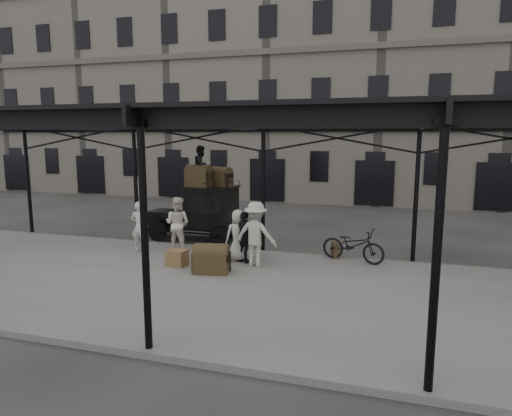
{
  "coord_description": "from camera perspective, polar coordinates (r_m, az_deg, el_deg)",
  "views": [
    {
      "loc": [
        4.34,
        -13.0,
        4.17
      ],
      "look_at": [
        -0.13,
        1.6,
        1.7
      ],
      "focal_mm": 32.0,
      "sensor_mm": 36.0,
      "label": 1
    }
  ],
  "objects": [
    {
      "name": "porter_official",
      "position": [
        14.39,
        -1.42,
        -3.63
      ],
      "size": [
        1.04,
        0.86,
        1.65
      ],
      "primitive_type": "imported",
      "rotation": [
        0.0,
        0.0,
        2.58
      ],
      "color": "black",
      "rests_on": "platform"
    },
    {
      "name": "steamer_trunk_platform",
      "position": [
        13.5,
        -5.6,
        -6.56
      ],
      "size": [
        1.09,
        0.78,
        0.73
      ],
      "primitive_type": null,
      "rotation": [
        0.0,
        0.0,
        0.18
      ],
      "color": "#4E3D24",
      "rests_on": "platform"
    },
    {
      "name": "ground",
      "position": [
        14.33,
        -1.39,
        -7.73
      ],
      "size": [
        120.0,
        120.0,
        0.0
      ],
      "primitive_type": "plane",
      "color": "#383533",
      "rests_on": "ground"
    },
    {
      "name": "platform",
      "position": [
        12.52,
        -4.32,
        -9.93
      ],
      "size": [
        28.0,
        8.0,
        0.15
      ],
      "primitive_type": "cube",
      "color": "slate",
      "rests_on": "ground"
    },
    {
      "name": "steamer_trunk_roof_near",
      "position": [
        17.71,
        -7.16,
        3.81
      ],
      "size": [
        1.03,
        0.71,
        0.71
      ],
      "primitive_type": null,
      "rotation": [
        0.0,
        0.0,
        -0.13
      ],
      "color": "#4E3D24",
      "rests_on": "taxi"
    },
    {
      "name": "canopy",
      "position": [
        12.1,
        -4.1,
        11.19
      ],
      "size": [
        22.5,
        9.0,
        4.74
      ],
      "color": "black",
      "rests_on": "ground"
    },
    {
      "name": "porter_roof",
      "position": [
        17.79,
        -6.84,
        5.24
      ],
      "size": [
        0.6,
        0.77,
        1.57
      ],
      "primitive_type": "imported",
      "rotation": [
        0.0,
        0.0,
        1.56
      ],
      "color": "black",
      "rests_on": "taxi"
    },
    {
      "name": "bicycle",
      "position": [
        14.89,
        12.03,
        -4.53
      ],
      "size": [
        2.18,
        1.26,
        1.08
      ],
      "primitive_type": "imported",
      "rotation": [
        0.0,
        0.0,
        1.29
      ],
      "color": "black",
      "rests_on": "platform"
    },
    {
      "name": "porter_right",
      "position": [
        14.0,
        -0.04,
        -3.27
      ],
      "size": [
        1.34,
        0.84,
        2.0
      ],
      "primitive_type": "imported",
      "rotation": [
        0.0,
        0.0,
        3.07
      ],
      "color": "beige",
      "rests_on": "platform"
    },
    {
      "name": "steamer_trunk_roof_far",
      "position": [
        17.84,
        -4.36,
        3.76
      ],
      "size": [
        0.98,
        0.81,
        0.62
      ],
      "primitive_type": null,
      "rotation": [
        0.0,
        0.0,
        -0.41
      ],
      "color": "#4E3D24",
      "rests_on": "taxi"
    },
    {
      "name": "wicker_hamper",
      "position": [
        14.37,
        -9.83,
        -6.16
      ],
      "size": [
        0.66,
        0.53,
        0.5
      ],
      "primitive_type": "cube",
      "rotation": [
        0.0,
        0.0,
        -0.15
      ],
      "color": "olive",
      "rests_on": "platform"
    },
    {
      "name": "suitcase_flat",
      "position": [
        14.48,
        -5.56,
        -6.16
      ],
      "size": [
        0.62,
        0.23,
        0.4
      ],
      "primitive_type": "cube",
      "rotation": [
        0.0,
        0.0,
        0.14
      ],
      "color": "#4E3D24",
      "rests_on": "platform"
    },
    {
      "name": "porter_centre",
      "position": [
        14.61,
        -2.23,
        -3.42
      ],
      "size": [
        0.97,
        0.86,
        1.66
      ],
      "primitive_type": "imported",
      "rotation": [
        0.0,
        0.0,
        3.65
      ],
      "color": "beige",
      "rests_on": "platform"
    },
    {
      "name": "porter_midleft",
      "position": [
        16.18,
        -9.79,
        -1.93
      ],
      "size": [
        0.96,
        0.77,
        1.88
      ],
      "primitive_type": "imported",
      "rotation": [
        0.0,
        0.0,
        3.08
      ],
      "color": "silver",
      "rests_on": "platform"
    },
    {
      "name": "suitcase_upright",
      "position": [
        15.39,
        9.82,
        -5.23
      ],
      "size": [
        0.33,
        0.62,
        0.45
      ],
      "primitive_type": "cube",
      "rotation": [
        0.0,
        0.0,
        0.33
      ],
      "color": "#4E3D24",
      "rests_on": "platform"
    },
    {
      "name": "porter_left",
      "position": [
        16.24,
        -14.32,
        -2.25
      ],
      "size": [
        0.68,
        0.49,
        1.76
      ],
      "primitive_type": "imported",
      "rotation": [
        0.0,
        0.0,
        3.25
      ],
      "color": "beige",
      "rests_on": "platform"
    },
    {
      "name": "taxi",
      "position": [
        18.07,
        -6.52,
        -0.32
      ],
      "size": [
        3.65,
        1.55,
        2.18
      ],
      "color": "black",
      "rests_on": "ground"
    },
    {
      "name": "building_frontage",
      "position": [
        31.43,
        9.31,
        14.23
      ],
      "size": [
        64.0,
        8.0,
        14.0
      ],
      "primitive_type": "cube",
      "color": "slate",
      "rests_on": "ground"
    }
  ]
}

